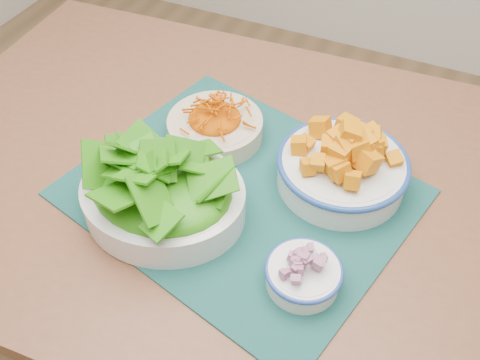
# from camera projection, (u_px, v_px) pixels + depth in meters

# --- Properties ---
(table) EXTENTS (1.35, 0.95, 0.75)m
(table) POSITION_uv_depth(u_px,v_px,m) (236.00, 204.00, 1.04)
(table) COLOR brown
(table) RESTS_ON ground
(placemat) EXTENTS (0.64, 0.57, 0.00)m
(placemat) POSITION_uv_depth(u_px,v_px,m) (240.00, 192.00, 0.94)
(placemat) COLOR #0B2E2C
(placemat) RESTS_ON table
(carrot_bowl) EXTENTS (0.20, 0.20, 0.07)m
(carrot_bowl) POSITION_uv_depth(u_px,v_px,m) (215.00, 123.00, 1.02)
(carrot_bowl) COLOR beige
(carrot_bowl) RESTS_ON placemat
(squash_bowl) EXTENTS (0.24, 0.24, 0.12)m
(squash_bowl) POSITION_uv_depth(u_px,v_px,m) (344.00, 161.00, 0.92)
(squash_bowl) COLOR silver
(squash_bowl) RESTS_ON placemat
(lettuce_bowl) EXTENTS (0.31, 0.27, 0.12)m
(lettuce_bowl) POSITION_uv_depth(u_px,v_px,m) (162.00, 189.00, 0.87)
(lettuce_bowl) COLOR silver
(lettuce_bowl) RESTS_ON placemat
(onion_bowl) EXTENTS (0.12, 0.12, 0.06)m
(onion_bowl) POSITION_uv_depth(u_px,v_px,m) (304.00, 272.00, 0.79)
(onion_bowl) COLOR white
(onion_bowl) RESTS_ON placemat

